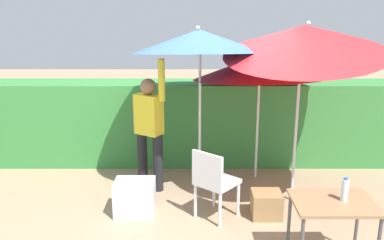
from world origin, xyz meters
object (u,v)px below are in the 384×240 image
(cooler_box, at_px, (136,197))
(crate_cardboard, at_px, (268,205))
(umbrella_rainbow, at_px, (200,42))
(folding_table, at_px, (334,210))
(bottle_water, at_px, (346,190))
(chair_plastic, at_px, (215,180))
(umbrella_yellow, at_px, (306,39))
(person_vendor, at_px, (150,126))
(umbrella_orange, at_px, (260,67))

(cooler_box, height_order, crate_cardboard, cooler_box)
(umbrella_rainbow, relative_size, folding_table, 2.94)
(crate_cardboard, height_order, bottle_water, bottle_water)
(chair_plastic, bearing_deg, umbrella_yellow, 23.75)
(umbrella_yellow, bearing_deg, chair_plastic, -156.25)
(umbrella_yellow, relative_size, crate_cardboard, 7.03)
(umbrella_rainbow, relative_size, person_vendor, 1.25)
(umbrella_orange, xyz_separation_m, cooler_box, (-1.68, -1.16, -1.48))
(bottle_water, bearing_deg, folding_table, -169.15)
(umbrella_orange, xyz_separation_m, umbrella_yellow, (0.42, -0.80, 0.46))
(umbrella_orange, distance_m, cooler_box, 2.52)
(bottle_water, bearing_deg, umbrella_orange, 103.09)
(umbrella_rainbow, height_order, person_vendor, umbrella_rainbow)
(umbrella_rainbow, height_order, folding_table, umbrella_rainbow)
(cooler_box, relative_size, folding_table, 0.63)
(umbrella_yellow, distance_m, chair_plastic, 2.05)
(umbrella_orange, bearing_deg, bottle_water, -76.91)
(umbrella_yellow, xyz_separation_m, person_vendor, (-1.98, 0.41, -1.22))
(folding_table, bearing_deg, umbrella_orange, 100.56)
(umbrella_yellow, distance_m, cooler_box, 2.88)
(chair_plastic, height_order, cooler_box, chair_plastic)
(umbrella_yellow, relative_size, folding_table, 3.22)
(umbrella_yellow, relative_size, person_vendor, 1.37)
(umbrella_rainbow, bearing_deg, bottle_water, -53.48)
(cooler_box, height_order, bottle_water, bottle_water)
(umbrella_orange, bearing_deg, folding_table, -79.44)
(umbrella_yellow, xyz_separation_m, cooler_box, (-2.10, -0.35, -1.94))
(bottle_water, bearing_deg, umbrella_rainbow, 126.52)
(cooler_box, height_order, folding_table, folding_table)
(crate_cardboard, height_order, folding_table, folding_table)
(bottle_water, bearing_deg, person_vendor, 138.10)
(person_vendor, height_order, cooler_box, person_vendor)
(person_vendor, bearing_deg, umbrella_orange, 14.31)
(umbrella_orange, relative_size, folding_table, 2.47)
(person_vendor, height_order, folding_table, person_vendor)
(person_vendor, distance_m, chair_plastic, 1.31)
(umbrella_orange, distance_m, person_vendor, 1.78)
(umbrella_orange, xyz_separation_m, person_vendor, (-1.56, -0.40, -0.76))
(crate_cardboard, bearing_deg, chair_plastic, -175.95)
(umbrella_orange, relative_size, umbrella_yellow, 0.77)
(chair_plastic, relative_size, cooler_box, 1.77)
(cooler_box, xyz_separation_m, bottle_water, (2.21, -1.11, 0.61))
(umbrella_rainbow, distance_m, umbrella_yellow, 1.36)
(chair_plastic, distance_m, bottle_water, 1.59)
(crate_cardboard, bearing_deg, bottle_water, -61.19)
(cooler_box, xyz_separation_m, folding_table, (2.11, -1.13, 0.42))
(umbrella_rainbow, height_order, cooler_box, umbrella_rainbow)
(umbrella_rainbow, xyz_separation_m, crate_cardboard, (0.84, -0.87, -1.93))
(person_vendor, distance_m, bottle_water, 2.80)
(cooler_box, bearing_deg, umbrella_orange, 34.53)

